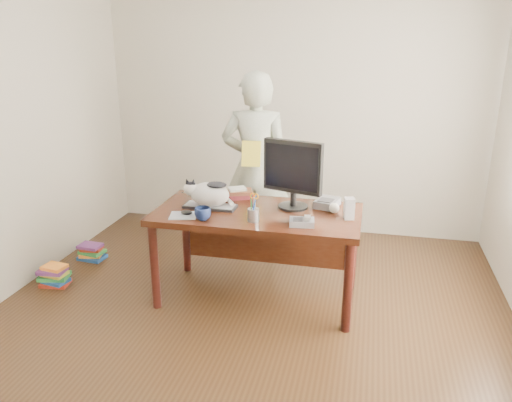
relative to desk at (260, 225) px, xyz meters
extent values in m
plane|color=black|center=(0.00, -0.68, -0.60)|extent=(4.50, 4.50, 0.00)
plane|color=silver|center=(0.00, 1.57, 0.75)|extent=(4.00, 0.00, 4.00)
cube|color=black|center=(0.00, -0.08, 0.12)|extent=(1.60, 0.80, 0.05)
cylinder|color=black|center=(-0.74, -0.42, -0.25)|extent=(0.07, 0.07, 0.70)
cylinder|color=black|center=(0.74, -0.42, -0.25)|extent=(0.07, 0.07, 0.70)
cylinder|color=black|center=(-0.74, 0.26, -0.25)|extent=(0.07, 0.07, 0.70)
cylinder|color=black|center=(0.74, 0.26, -0.25)|extent=(0.07, 0.07, 0.70)
cube|color=black|center=(0.00, 0.28, -0.20)|extent=(1.45, 0.03, 0.50)
cube|color=black|center=(-0.39, -0.08, 0.16)|extent=(0.42, 0.17, 0.02)
cube|color=#A1A1A6|center=(-0.39, -0.08, 0.17)|extent=(0.39, 0.14, 0.00)
ellipsoid|color=silver|center=(-0.39, -0.08, 0.26)|extent=(0.32, 0.20, 0.20)
ellipsoid|color=silver|center=(-0.54, -0.10, 0.30)|extent=(0.12, 0.11, 0.11)
ellipsoid|color=black|center=(-0.54, -0.10, 0.34)|extent=(0.08, 0.08, 0.04)
cone|color=black|center=(-0.56, -0.11, 0.36)|extent=(0.06, 0.05, 0.07)
cone|color=black|center=(-0.51, -0.11, 0.36)|extent=(0.06, 0.05, 0.07)
ellipsoid|color=black|center=(-0.33, -0.08, 0.34)|extent=(0.17, 0.14, 0.04)
cylinder|color=silver|center=(-0.23, -0.04, 0.19)|extent=(0.09, 0.13, 0.04)
cylinder|color=black|center=(0.26, 0.07, 0.16)|extent=(0.29, 0.29, 0.02)
cylinder|color=black|center=(0.26, 0.07, 0.22)|extent=(0.06, 0.06, 0.11)
cube|color=black|center=(0.25, 0.05, 0.49)|extent=(0.48, 0.19, 0.41)
cube|color=black|center=(0.24, 0.02, 0.49)|extent=(0.42, 0.13, 0.34)
cylinder|color=#929297|center=(0.02, -0.30, 0.20)|extent=(0.11, 0.11, 0.10)
cylinder|color=black|center=(0.01, -0.28, 0.28)|extent=(0.04, 0.03, 0.14)
cylinder|color=#0C3EB2|center=(0.03, -0.31, 0.28)|extent=(0.03, 0.03, 0.14)
cylinder|color=#B2191D|center=(0.02, -0.28, 0.28)|extent=(0.02, 0.04, 0.14)
cylinder|color=#177727|center=(0.01, -0.31, 0.28)|extent=(0.02, 0.03, 0.14)
cylinder|color=silver|center=(0.03, -0.30, 0.29)|extent=(0.01, 0.03, 0.11)
cylinder|color=silver|center=(0.03, -0.31, 0.29)|extent=(0.02, 0.02, 0.11)
torus|color=orange|center=(0.01, -0.30, 0.34)|extent=(0.05, 0.03, 0.05)
torus|color=orange|center=(0.04, -0.31, 0.34)|extent=(0.05, 0.03, 0.05)
cube|color=#A0A5AC|center=(-0.53, -0.31, 0.15)|extent=(0.24, 0.23, 0.00)
ellipsoid|color=black|center=(-0.51, -0.29, 0.17)|extent=(0.10, 0.08, 0.04)
imported|color=#0E1738|center=(-0.35, -0.36, 0.20)|extent=(0.15, 0.15, 0.10)
cube|color=slate|center=(0.38, -0.30, 0.17)|extent=(0.19, 0.15, 0.04)
cube|color=#3C3C3F|center=(0.35, -0.31, 0.20)|extent=(0.08, 0.10, 0.01)
cube|color=silver|center=(0.42, -0.28, 0.20)|extent=(0.06, 0.15, 0.05)
cube|color=#ABAAAD|center=(0.70, -0.08, 0.23)|extent=(0.09, 0.09, 0.16)
sphere|color=white|center=(0.59, 0.02, 0.19)|extent=(0.08, 0.08, 0.08)
cube|color=#491318|center=(-0.24, 0.23, 0.17)|extent=(0.27, 0.24, 0.04)
cube|color=#512D1C|center=(-0.22, 0.23, 0.20)|extent=(0.24, 0.21, 0.03)
cube|color=white|center=(-0.25, 0.22, 0.22)|extent=(0.18, 0.17, 0.02)
cube|color=slate|center=(0.52, 0.16, 0.18)|extent=(0.21, 0.25, 0.06)
cube|color=#3C3C3F|center=(0.51, 0.13, 0.21)|extent=(0.13, 0.13, 0.01)
imported|color=silver|center=(-0.21, 0.75, 0.28)|extent=(0.68, 0.48, 1.77)
cube|color=gold|center=(-0.21, 0.58, 0.45)|extent=(0.18, 0.11, 0.23)
cube|color=#9E2716|center=(-1.75, -0.28, -0.59)|extent=(0.25, 0.19, 0.03)
cube|color=navy|center=(-1.74, -0.28, -0.56)|extent=(0.23, 0.18, 0.03)
cube|color=#278236|center=(-1.76, -0.27, -0.53)|extent=(0.27, 0.22, 0.03)
cube|color=gold|center=(-1.75, -0.28, -0.49)|extent=(0.21, 0.16, 0.03)
cube|color=#653078|center=(-1.76, -0.29, -0.46)|extent=(0.23, 0.17, 0.03)
cube|color=orange|center=(-1.74, -0.27, -0.43)|extent=(0.21, 0.17, 0.03)
cube|color=navy|center=(-1.72, 0.27, -0.59)|extent=(0.25, 0.19, 0.03)
cube|color=orange|center=(-1.73, 0.28, -0.55)|extent=(0.22, 0.19, 0.03)
cube|color=#278236|center=(-1.71, 0.27, -0.52)|extent=(0.24, 0.19, 0.03)
cube|color=#9E2716|center=(-1.72, 0.28, -0.49)|extent=(0.21, 0.16, 0.03)
cube|color=#653078|center=(-1.73, 0.27, -0.46)|extent=(0.22, 0.17, 0.03)
camera|label=1|loc=(0.82, -3.65, 1.45)|focal=35.00mm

